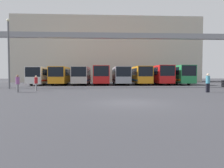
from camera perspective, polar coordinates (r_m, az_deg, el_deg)
ground_plane at (r=11.75m, az=5.27°, el=-5.39°), size 200.00×200.00×0.00m
building_backdrop at (r=55.19m, az=-1.22°, el=9.20°), size 47.02×12.00×16.28m
overhead_gantry at (r=27.49m, az=0.58°, el=12.11°), size 33.89×0.80×7.31m
bus_slot_0 at (r=37.82m, az=-19.08°, el=2.46°), size 2.48×10.95×2.99m
bus_slot_1 at (r=37.54m, az=-13.74°, el=2.56°), size 2.58×12.03×3.03m
bus_slot_2 at (r=36.33m, az=-8.56°, el=2.65°), size 2.55×10.59×3.07m
bus_slot_3 at (r=36.24m, az=-3.07°, el=2.79°), size 2.61×10.74×3.21m
bus_slot_4 at (r=36.13m, az=2.45°, el=2.67°), size 2.55×10.20×3.07m
bus_slot_5 at (r=37.06m, az=7.75°, el=2.71°), size 2.52×11.10×3.15m
bus_slot_6 at (r=38.36m, az=12.71°, el=2.79°), size 2.60×12.14×3.30m
bus_slot_7 at (r=39.33m, az=17.65°, el=2.75°), size 2.58×11.90×3.32m
pedestrian_near_right at (r=21.01m, az=25.71°, el=0.42°), size 0.37×0.37×1.80m
pedestrian_mid_left at (r=21.00m, az=-25.35°, el=0.26°), size 0.35×0.35×1.68m
pedestrian_near_center at (r=22.54m, az=-20.87°, el=0.37°), size 0.34×0.34×1.61m
lamp_post at (r=27.19m, az=-27.43°, el=8.36°), size 0.36×0.36×8.36m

